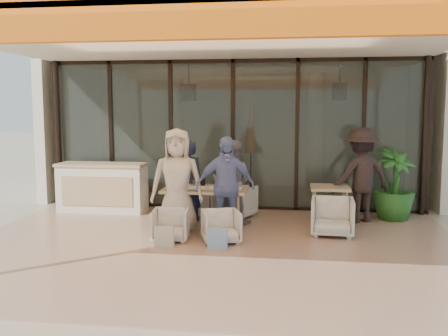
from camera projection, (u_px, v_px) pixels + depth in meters
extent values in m
plane|color=#C6B293|center=(210.00, 247.00, 7.85)|extent=(70.00, 70.00, 0.00)
cube|color=tan|center=(210.00, 247.00, 7.85)|extent=(8.00, 6.00, 0.01)
cube|color=silver|center=(209.00, 32.00, 7.46)|extent=(8.00, 6.00, 0.20)
cube|color=#D85C0B|center=(156.00, 16.00, 4.60)|extent=(8.00, 0.12, 0.45)
cube|color=orange|center=(174.00, 16.00, 5.26)|extent=(8.00, 1.50, 0.06)
cylinder|color=black|center=(58.00, 134.00, 11.02)|extent=(0.12, 0.12, 3.20)
cylinder|color=black|center=(425.00, 137.00, 9.96)|extent=(0.12, 0.12, 3.20)
cube|color=#9EADA3|center=(233.00, 135.00, 10.61)|extent=(8.00, 0.03, 3.20)
cube|color=black|center=(233.00, 207.00, 10.79)|extent=(8.00, 0.10, 0.08)
cube|color=black|center=(233.00, 61.00, 10.43)|extent=(8.00, 0.10, 0.08)
cube|color=black|center=(56.00, 134.00, 11.16)|extent=(0.08, 0.10, 3.20)
cube|color=black|center=(111.00, 135.00, 10.98)|extent=(0.08, 0.10, 3.20)
cube|color=black|center=(171.00, 135.00, 10.80)|extent=(0.08, 0.10, 3.20)
cube|color=black|center=(233.00, 135.00, 10.61)|extent=(0.08, 0.10, 3.20)
cube|color=black|center=(297.00, 136.00, 10.42)|extent=(0.08, 0.10, 3.20)
cube|color=black|center=(363.00, 136.00, 10.24)|extent=(0.08, 0.10, 3.20)
cube|color=black|center=(429.00, 137.00, 10.06)|extent=(0.08, 0.10, 3.20)
cube|color=silver|center=(248.00, 125.00, 14.04)|extent=(9.00, 0.25, 3.40)
cube|color=silver|center=(73.00, 127.00, 12.92)|extent=(0.25, 3.50, 3.40)
cube|color=silver|center=(428.00, 129.00, 11.72)|extent=(0.25, 3.50, 3.40)
cube|color=silver|center=(242.00, 58.00, 12.12)|extent=(9.00, 3.50, 0.25)
cube|color=tan|center=(241.00, 195.00, 12.52)|extent=(8.00, 3.50, 0.02)
cylinder|color=silver|center=(177.00, 136.00, 12.41)|extent=(0.40, 0.40, 3.00)
cylinder|color=silver|center=(315.00, 137.00, 11.95)|extent=(0.40, 0.40, 3.00)
cylinder|color=black|center=(189.00, 73.00, 11.79)|extent=(0.03, 0.03, 0.70)
cube|color=black|center=(189.00, 92.00, 11.84)|extent=(0.30, 0.30, 0.40)
sphere|color=#FFBF72|center=(189.00, 92.00, 11.84)|extent=(0.18, 0.18, 0.18)
cylinder|color=black|center=(340.00, 72.00, 11.31)|extent=(0.03, 0.03, 0.70)
cube|color=black|center=(339.00, 92.00, 11.36)|extent=(0.30, 0.30, 0.40)
sphere|color=#FFBF72|center=(339.00, 92.00, 11.36)|extent=(0.18, 0.18, 0.18)
cylinder|color=black|center=(251.00, 199.00, 11.74)|extent=(0.40, 0.40, 0.05)
cylinder|color=black|center=(251.00, 157.00, 11.62)|extent=(0.04, 0.04, 2.10)
cone|color=orange|center=(251.00, 129.00, 11.54)|extent=(0.32, 0.32, 1.10)
cube|color=silver|center=(103.00, 189.00, 10.42)|extent=(1.80, 0.60, 1.00)
cube|color=tan|center=(102.00, 165.00, 10.36)|extent=(1.85, 0.65, 0.06)
cube|color=tan|center=(97.00, 191.00, 10.11)|extent=(1.50, 0.02, 0.60)
cube|color=tan|center=(206.00, 189.00, 8.99)|extent=(1.50, 0.90, 0.05)
cube|color=white|center=(206.00, 188.00, 8.98)|extent=(1.30, 0.35, 0.01)
cylinder|color=tan|center=(168.00, 212.00, 8.80)|extent=(0.06, 0.06, 0.70)
cylinder|color=tan|center=(238.00, 214.00, 8.63)|extent=(0.06, 0.06, 0.70)
cylinder|color=tan|center=(176.00, 205.00, 9.43)|extent=(0.06, 0.06, 0.70)
cylinder|color=tan|center=(242.00, 207.00, 9.26)|extent=(0.06, 0.06, 0.70)
cylinder|color=white|center=(179.00, 185.00, 8.89)|extent=(0.06, 0.06, 0.11)
cylinder|color=white|center=(194.00, 183.00, 9.21)|extent=(0.06, 0.06, 0.11)
cylinder|color=white|center=(207.00, 186.00, 8.87)|extent=(0.06, 0.06, 0.11)
cylinder|color=white|center=(224.00, 184.00, 9.11)|extent=(0.06, 0.06, 0.11)
cylinder|color=#9B5516|center=(178.00, 181.00, 9.20)|extent=(0.07, 0.07, 0.16)
cylinder|color=black|center=(203.00, 181.00, 9.26)|extent=(0.09, 0.09, 0.17)
cylinder|color=black|center=(203.00, 176.00, 9.25)|extent=(0.10, 0.10, 0.01)
cylinder|color=white|center=(177.00, 190.00, 8.75)|extent=(0.22, 0.22, 0.01)
cylinder|color=white|center=(228.00, 191.00, 8.63)|extent=(0.22, 0.22, 0.01)
cylinder|color=white|center=(185.00, 184.00, 9.36)|extent=(0.22, 0.22, 0.01)
cylinder|color=white|center=(233.00, 185.00, 9.24)|extent=(0.22, 0.22, 0.01)
imported|color=silver|center=(193.00, 201.00, 10.03)|extent=(0.72, 0.69, 0.63)
imported|color=silver|center=(235.00, 200.00, 9.91)|extent=(0.90, 0.87, 0.72)
imported|color=silver|center=(170.00, 224.00, 8.16)|extent=(0.63, 0.60, 0.59)
imported|color=silver|center=(221.00, 225.00, 8.05)|extent=(0.72, 0.70, 0.60)
imported|color=#181C35|center=(188.00, 182.00, 9.48)|extent=(0.67, 0.56, 1.57)
imported|color=slate|center=(232.00, 182.00, 9.36)|extent=(0.87, 0.74, 1.59)
imported|color=beige|center=(177.00, 182.00, 8.58)|extent=(0.97, 0.71, 1.84)
imported|color=#7084BB|center=(225.00, 186.00, 8.47)|extent=(1.07, 0.66, 1.71)
cube|color=silver|center=(164.00, 237.00, 7.78)|extent=(0.30, 0.10, 0.34)
cube|color=#99BFD8|center=(217.00, 239.00, 7.67)|extent=(0.30, 0.10, 0.34)
cube|color=tan|center=(330.00, 188.00, 9.19)|extent=(0.70, 0.70, 0.05)
cylinder|color=tan|center=(315.00, 210.00, 9.00)|extent=(0.05, 0.05, 0.70)
cylinder|color=tan|center=(346.00, 211.00, 8.92)|extent=(0.05, 0.05, 0.70)
cylinder|color=tan|center=(313.00, 204.00, 9.55)|extent=(0.05, 0.05, 0.70)
cylinder|color=tan|center=(343.00, 205.00, 9.47)|extent=(0.05, 0.05, 0.70)
imported|color=silver|center=(332.00, 215.00, 8.49)|extent=(0.74, 0.70, 0.73)
imported|color=black|center=(361.00, 176.00, 9.42)|extent=(1.34, 1.07, 1.81)
imported|color=#1E5919|center=(394.00, 185.00, 9.63)|extent=(1.07, 1.07, 1.40)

